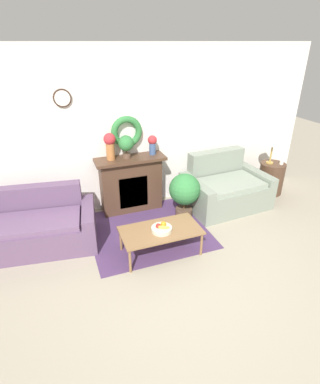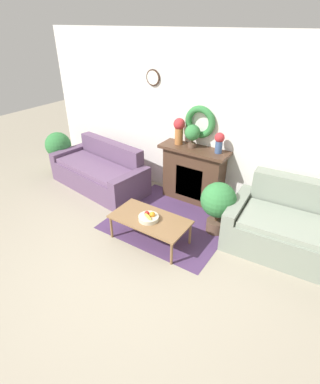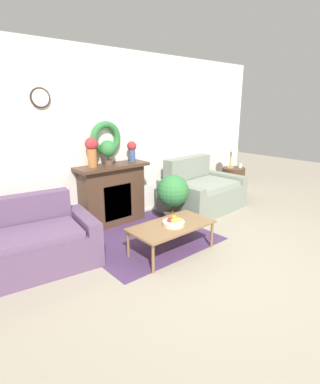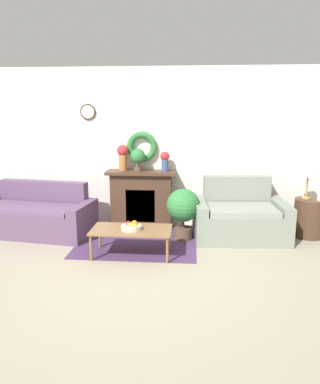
% 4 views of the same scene
% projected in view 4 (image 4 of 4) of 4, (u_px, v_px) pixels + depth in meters
% --- Properties ---
extents(ground_plane, '(16.00, 16.00, 0.00)m').
position_uv_depth(ground_plane, '(128.00, 286.00, 4.31)').
color(ground_plane, '#9E937F').
extents(floor_rug, '(1.81, 1.68, 0.01)m').
position_uv_depth(floor_rug, '(138.00, 240.00, 5.82)').
color(floor_rug, '#4C335B').
rests_on(floor_rug, ground_plane).
extents(wall_back, '(6.80, 0.17, 2.70)m').
position_uv_depth(wall_back, '(151.00, 148.00, 6.46)').
color(wall_back, white).
rests_on(wall_back, ground_plane).
extents(fireplace, '(1.17, 0.41, 0.98)m').
position_uv_depth(fireplace, '(141.00, 198.00, 6.46)').
color(fireplace, '#4C3323').
rests_on(fireplace, ground_plane).
extents(couch_left, '(2.00, 1.12, 0.82)m').
position_uv_depth(couch_left, '(35.00, 216.00, 6.13)').
color(couch_left, '#604766').
rests_on(couch_left, ground_plane).
extents(loveseat_right, '(1.49, 1.08, 0.93)m').
position_uv_depth(loveseat_right, '(239.00, 217.00, 5.94)').
color(loveseat_right, gray).
rests_on(loveseat_right, ground_plane).
extents(coffee_table, '(1.11, 0.58, 0.38)m').
position_uv_depth(coffee_table, '(132.00, 231.00, 5.17)').
color(coffee_table, olive).
rests_on(coffee_table, ground_plane).
extents(fruit_bowl, '(0.28, 0.28, 0.12)m').
position_uv_depth(fruit_bowl, '(131.00, 227.00, 5.12)').
color(fruit_bowl, beige).
rests_on(fruit_bowl, coffee_table).
extents(side_table_by_loveseat, '(0.47, 0.47, 0.61)m').
position_uv_depth(side_table_by_loveseat, '(309.00, 218.00, 5.95)').
color(side_table_by_loveseat, '#4C3323').
rests_on(side_table_by_loveseat, ground_plane).
extents(table_lamp, '(0.30, 0.30, 0.54)m').
position_uv_depth(table_lamp, '(308.00, 171.00, 5.85)').
color(table_lamp, '#B28E42').
rests_on(table_lamp, side_table_by_loveseat).
extents(mug, '(0.07, 0.07, 0.08)m').
position_uv_depth(mug, '(320.00, 198.00, 5.79)').
color(mug, silver).
rests_on(mug, side_table_by_loveseat).
extents(vase_on_mantel_left, '(0.19, 0.19, 0.44)m').
position_uv_depth(vase_on_mantel_left, '(123.00, 156.00, 6.33)').
color(vase_on_mantel_left, '#AD6B38').
rests_on(vase_on_mantel_left, fireplace).
extents(vase_on_mantel_right, '(0.15, 0.15, 0.33)m').
position_uv_depth(vase_on_mantel_right, '(165.00, 160.00, 6.29)').
color(vase_on_mantel_right, '#3D5684').
rests_on(vase_on_mantel_right, fireplace).
extents(potted_plant_on_mantel, '(0.25, 0.25, 0.38)m').
position_uv_depth(potted_plant_on_mantel, '(138.00, 157.00, 6.30)').
color(potted_plant_on_mantel, brown).
rests_on(potted_plant_on_mantel, fireplace).
extents(potted_plant_floor_by_loveseat, '(0.52, 0.52, 0.81)m').
position_uv_depth(potted_plant_floor_by_loveseat, '(183.00, 208.00, 5.79)').
color(potted_plant_floor_by_loveseat, brown).
rests_on(potted_plant_floor_by_loveseat, ground_plane).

